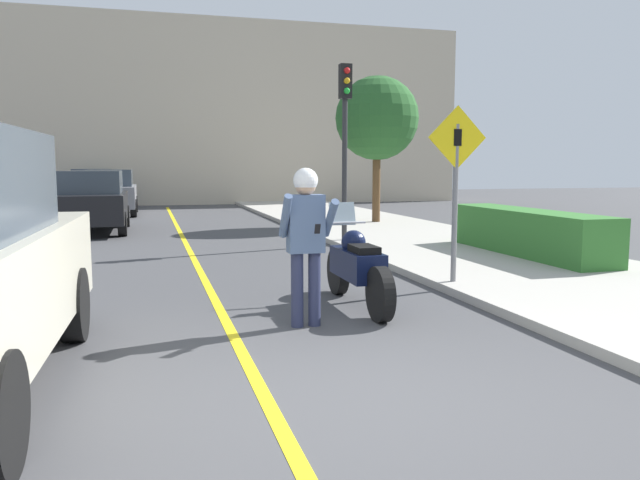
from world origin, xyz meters
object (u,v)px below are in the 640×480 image
Objects in this scene: parked_car_black at (92,201)px; motorcycle at (357,267)px; street_tree at (377,119)px; person_biker at (306,229)px; traffic_light at (345,119)px; parked_car_blue at (94,188)px; crossing_sign at (456,177)px; parked_car_grey at (110,192)px.

motorcycle is at bearing -69.12° from parked_car_black.
motorcycle is at bearing -111.88° from street_tree.
person_biker is 12.42m from street_tree.
traffic_light is 4.88m from street_tree.
person_biker reaches higher than parked_car_black.
traffic_light is 17.37m from parked_car_blue.
person_biker reaches higher than parked_car_blue.
motorcycle is 0.53× the size of street_tree.
crossing_sign is 22.34m from parked_car_blue.
parked_car_blue is at bearing 127.66° from street_tree.
crossing_sign is at bearing -70.77° from parked_car_grey.
motorcycle is at bearing 42.48° from person_biker.
crossing_sign is at bearing 21.84° from motorcycle.
parked_car_black is at bearing 120.29° from crossing_sign.
crossing_sign is 11.48m from parked_car_black.
parked_car_black and parked_car_grey have the same top height.
parked_car_black is 1.00× the size of parked_car_grey.
motorcycle is 0.59× the size of traffic_light.
crossing_sign is 0.64× the size of traffic_light.
parked_car_grey is 5.31m from parked_car_blue.
street_tree reaches higher than motorcycle.
crossing_sign reaches higher than motorcycle.
parked_car_blue is (-4.86, 22.03, 0.34)m from motorcycle.
crossing_sign is at bearing -90.49° from traffic_light.
motorcycle is 0.55× the size of parked_car_grey.
motorcycle is 11.34m from parked_car_black.
parked_car_grey is at bearing 103.00° from motorcycle.
crossing_sign is 10.07m from street_tree.
traffic_light is (0.05, 5.40, 1.20)m from crossing_sign.
motorcycle is at bearing -77.00° from parked_car_grey.
motorcycle is 22.56m from parked_car_blue.
parked_car_blue is (-6.64, 15.93, -2.00)m from traffic_light.
parked_car_grey is (-3.00, 17.61, -0.25)m from person_biker.
street_tree is at bearing -52.34° from parked_car_blue.
parked_car_grey is at bearing 117.89° from traffic_light.
street_tree reaches higher than crossing_sign.
street_tree is (2.37, 4.25, 0.37)m from traffic_light.
traffic_light reaches higher than parked_car_black.
street_tree is 1.04× the size of parked_car_black.
crossing_sign is 0.61× the size of parked_car_black.
parked_car_black is (-8.19, 0.24, -2.36)m from street_tree.
parked_car_blue is at bearing 100.62° from parked_car_grey.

